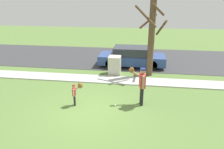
# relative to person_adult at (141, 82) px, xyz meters

# --- Properties ---
(ground_plane) EXTENTS (48.00, 48.00, 0.00)m
(ground_plane) POSITION_rel_person_adult_xyz_m (-2.04, 2.62, -1.05)
(ground_plane) COLOR #567538
(sidewalk_strip) EXTENTS (36.00, 1.20, 0.06)m
(sidewalk_strip) POSITION_rel_person_adult_xyz_m (-2.04, 2.72, -1.02)
(sidewalk_strip) COLOR #B2B2AD
(sidewalk_strip) RESTS_ON ground
(road_surface) EXTENTS (36.00, 6.80, 0.02)m
(road_surface) POSITION_rel_person_adult_xyz_m (-2.04, 7.72, -1.04)
(road_surface) COLOR #38383A
(road_surface) RESTS_ON ground
(person_adult) EXTENTS (0.75, 0.59, 1.68)m
(person_adult) POSITION_rel_person_adult_xyz_m (0.00, 0.00, 0.00)
(person_adult) COLOR black
(person_adult) RESTS_ON ground
(person_child) EXTENTS (0.43, 0.44, 1.01)m
(person_child) POSITION_rel_person_adult_xyz_m (-2.78, -0.45, -0.39)
(person_child) COLOR black
(person_child) RESTS_ON ground
(baseball) EXTENTS (0.07, 0.07, 0.07)m
(baseball) POSITION_rel_person_adult_xyz_m (-1.08, -0.34, -1.02)
(baseball) COLOR white
(baseball) RESTS_ON ground
(utility_cabinet) EXTENTS (0.72, 0.78, 1.14)m
(utility_cabinet) POSITION_rel_person_adult_xyz_m (-1.65, 3.80, -0.48)
(utility_cabinet) COLOR beige
(utility_cabinet) RESTS_ON ground
(street_tree_near) EXTENTS (1.84, 1.88, 4.38)m
(street_tree_near) POSITION_rel_person_adult_xyz_m (0.48, 3.92, 1.30)
(street_tree_near) COLOR brown
(street_tree_near) RESTS_ON ground
(parked_wagon_blue) EXTENTS (4.50, 1.80, 1.33)m
(parked_wagon_blue) POSITION_rel_person_adult_xyz_m (-0.69, 5.66, -0.39)
(parked_wagon_blue) COLOR #2D478C
(parked_wagon_blue) RESTS_ON road_surface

